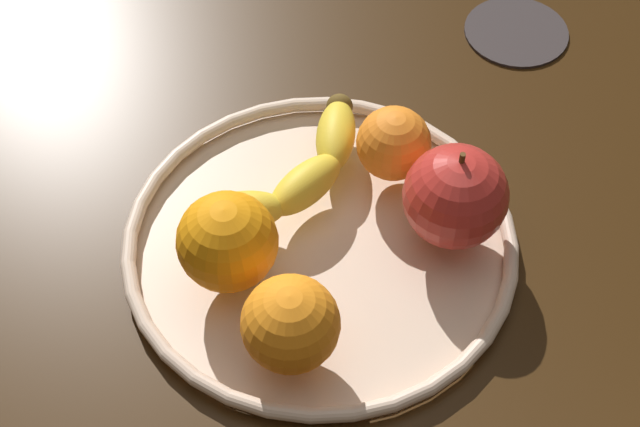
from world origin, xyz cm
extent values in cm
cube|color=#331E0A|center=(0.00, 0.00, -2.00)|extent=(115.20, 115.20, 4.00)
cylinder|color=beige|center=(0.00, 0.00, 0.30)|extent=(30.54, 30.54, 0.60)
torus|color=beige|center=(0.00, 0.00, 1.20)|extent=(31.81, 31.81, 1.20)
ellipsoid|color=yellow|center=(-2.83, 5.88, 3.45)|extent=(7.72, 7.64, 3.30)
ellipsoid|color=yellow|center=(2.54, 3.31, 3.45)|extent=(7.91, 4.20, 3.30)
ellipsoid|color=yellow|center=(8.37, 4.50, 3.45)|extent=(8.19, 6.65, 3.30)
ellipsoid|color=brown|center=(11.31, 6.22, 3.45)|extent=(2.89, 3.00, 2.31)
sphere|color=red|center=(6.81, -7.94, 5.93)|extent=(8.26, 8.26, 8.26)
cylinder|color=#593819|center=(6.81, -7.94, 10.26)|extent=(0.44, 0.44, 1.20)
sphere|color=orange|center=(-6.77, 3.60, 5.66)|extent=(7.73, 7.73, 7.73)
sphere|color=orange|center=(-9.53, -4.43, 5.38)|extent=(7.16, 7.16, 7.16)
sphere|color=orange|center=(9.34, -0.61, 4.90)|extent=(6.20, 6.20, 6.20)
cylinder|color=#312929|center=(32.28, 0.40, 0.30)|extent=(10.10, 10.10, 0.60)
camera|label=1|loc=(-37.25, -27.41, 64.50)|focal=54.91mm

